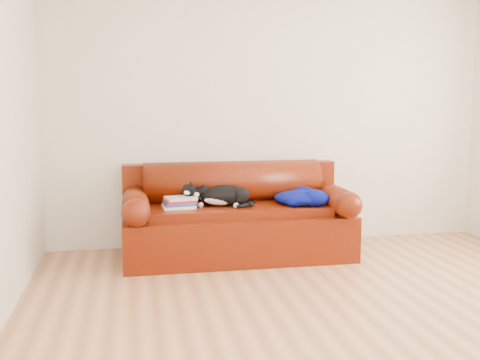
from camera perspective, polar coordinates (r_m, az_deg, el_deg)
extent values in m
plane|color=#935D3A|center=(4.09, 10.02, -12.95)|extent=(4.50, 4.50, 0.00)
cube|color=beige|center=(5.73, 3.21, 6.48)|extent=(4.50, 0.02, 2.60)
cube|color=#3E0602|center=(5.30, -0.31, -5.56)|extent=(2.10, 0.90, 0.42)
cube|color=#3E0602|center=(5.20, -0.21, -3.12)|extent=(1.66, 0.62, 0.10)
cylinder|color=black|center=(4.95, -10.37, -8.92)|extent=(0.06, 0.06, 0.05)
cylinder|color=black|center=(5.29, 10.42, -7.80)|extent=(0.06, 0.06, 0.05)
cylinder|color=black|center=(5.58, -10.44, -6.95)|extent=(0.06, 0.06, 0.05)
cylinder|color=black|center=(5.88, 8.09, -6.11)|extent=(0.06, 0.06, 0.05)
cube|color=#3E0602|center=(5.60, -0.98, -2.57)|extent=(2.10, 0.18, 0.85)
cylinder|color=#3E0602|center=(5.45, -0.79, -0.14)|extent=(1.70, 0.40, 0.40)
cylinder|color=#3E0602|center=(5.15, -10.55, -2.35)|extent=(0.24, 0.88, 0.24)
sphere|color=#3E0602|center=(4.71, -10.52, -3.31)|extent=(0.24, 0.24, 0.24)
cylinder|color=#3E0602|center=(5.47, 9.31, -1.70)|extent=(0.24, 0.88, 0.24)
sphere|color=#3E0602|center=(5.07, 11.02, -2.52)|extent=(0.24, 0.24, 0.24)
cube|color=silver|center=(5.10, -6.14, -2.68)|extent=(0.30, 0.24, 0.02)
cube|color=white|center=(5.10, -6.14, -2.68)|extent=(0.29, 0.22, 0.02)
cube|color=#1B4A93|center=(5.09, -6.14, -2.40)|extent=(0.30, 0.24, 0.02)
cube|color=white|center=(5.09, -6.14, -2.40)|extent=(0.29, 0.23, 0.02)
cube|color=#A91328|center=(5.09, -6.15, -2.12)|extent=(0.30, 0.25, 0.02)
cube|color=white|center=(5.09, -6.15, -2.12)|extent=(0.29, 0.23, 0.02)
cube|color=#BABCC1|center=(5.08, -6.15, -1.85)|extent=(0.30, 0.25, 0.02)
cube|color=white|center=(5.08, -6.15, -1.85)|extent=(0.28, 0.24, 0.02)
ellipsoid|color=black|center=(5.17, -1.58, -1.57)|extent=(0.51, 0.39, 0.19)
ellipsoid|color=silver|center=(5.12, -1.92, -2.04)|extent=(0.35, 0.25, 0.12)
ellipsoid|color=silver|center=(5.18, -3.57, -1.51)|extent=(0.16, 0.16, 0.12)
ellipsoid|color=black|center=(5.15, -0.04, -1.75)|extent=(0.24, 0.24, 0.16)
ellipsoid|color=black|center=(5.22, -4.77, -0.82)|extent=(0.17, 0.16, 0.12)
ellipsoid|color=silver|center=(5.19, -4.94, -1.06)|extent=(0.08, 0.07, 0.05)
sphere|color=#BF7272|center=(5.18, -5.09, -1.04)|extent=(0.02, 0.02, 0.02)
cone|color=black|center=(5.18, -4.71, -0.29)|extent=(0.06, 0.06, 0.06)
cone|color=black|center=(5.24, -4.53, -0.19)|extent=(0.06, 0.06, 0.06)
cylinder|color=black|center=(5.12, 0.99, -2.39)|extent=(0.05, 0.16, 0.04)
sphere|color=silver|center=(5.18, -4.04, -2.37)|extent=(0.04, 0.04, 0.04)
sphere|color=silver|center=(5.05, -0.40, -2.62)|extent=(0.04, 0.04, 0.04)
ellipsoid|color=#020C4C|center=(5.24, 5.98, -1.74)|extent=(0.51, 0.49, 0.14)
ellipsoid|color=#020C4C|center=(5.19, 7.60, -1.75)|extent=(0.31, 0.29, 0.16)
ellipsoid|color=#020C4C|center=(5.32, 4.85, -1.77)|extent=(0.33, 0.36, 0.11)
ellipsoid|color=#020C4C|center=(5.36, 6.44, -1.41)|extent=(0.26, 0.23, 0.16)
ellipsoid|color=#020C4C|center=(5.14, 5.49, -2.13)|extent=(0.21, 0.22, 0.10)
ellipsoid|color=silver|center=(5.16, 6.79, -1.68)|extent=(0.20, 0.12, 0.04)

